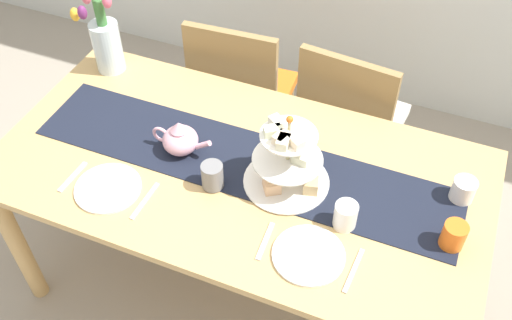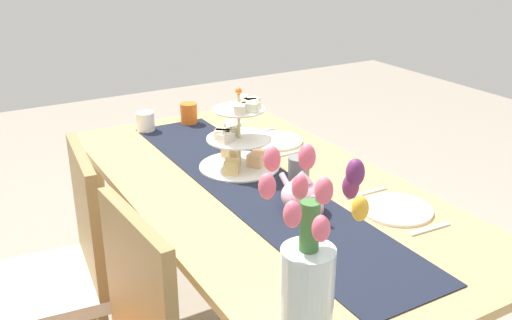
% 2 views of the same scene
% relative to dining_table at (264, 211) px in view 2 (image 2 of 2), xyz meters
% --- Properties ---
extents(dining_table, '(1.77, 0.90, 0.76)m').
position_rel_dining_table_xyz_m(dining_table, '(0.00, 0.00, 0.00)').
color(dining_table, tan).
rests_on(dining_table, ground_plane).
extents(chair_right, '(0.46, 0.46, 0.91)m').
position_rel_dining_table_xyz_m(chair_right, '(0.25, 0.68, -0.15)').
color(chair_right, olive).
rests_on(chair_right, ground_plane).
extents(table_runner, '(1.57, 0.32, 0.00)m').
position_rel_dining_table_xyz_m(table_runner, '(0.00, 0.03, 0.10)').
color(table_runner, black).
rests_on(table_runner, dining_table).
extents(tiered_cake_stand, '(0.30, 0.30, 0.30)m').
position_rel_dining_table_xyz_m(tiered_cake_stand, '(0.18, 0.00, 0.21)').
color(tiered_cake_stand, beige).
rests_on(tiered_cake_stand, table_runner).
extents(teapot, '(0.24, 0.13, 0.14)m').
position_rel_dining_table_xyz_m(teapot, '(-0.23, 0.00, 0.16)').
color(teapot, '#E5A8BC').
rests_on(teapot, table_runner).
extents(tulip_vase, '(0.21, 0.22, 0.44)m').
position_rel_dining_table_xyz_m(tulip_vase, '(-0.73, 0.33, 0.26)').
color(tulip_vase, silver).
rests_on(tulip_vase, dining_table).
extents(cream_jug, '(0.08, 0.08, 0.08)m').
position_rel_dining_table_xyz_m(cream_jug, '(0.75, 0.16, 0.14)').
color(cream_jug, white).
rests_on(cream_jug, dining_table).
extents(dinner_plate_left, '(0.23, 0.23, 0.01)m').
position_rel_dining_table_xyz_m(dinner_plate_left, '(-0.38, -0.26, 0.11)').
color(dinner_plate_left, white).
rests_on(dinner_plate_left, dining_table).
extents(fork_left, '(0.02, 0.15, 0.01)m').
position_rel_dining_table_xyz_m(fork_left, '(-0.52, -0.26, 0.10)').
color(fork_left, silver).
rests_on(fork_left, dining_table).
extents(knife_left, '(0.02, 0.17, 0.01)m').
position_rel_dining_table_xyz_m(knife_left, '(-0.23, -0.26, 0.10)').
color(knife_left, silver).
rests_on(knife_left, dining_table).
extents(dinner_plate_right, '(0.23, 0.23, 0.01)m').
position_rel_dining_table_xyz_m(dinner_plate_right, '(0.35, -0.26, 0.11)').
color(dinner_plate_right, white).
rests_on(dinner_plate_right, dining_table).
extents(fork_right, '(0.02, 0.15, 0.01)m').
position_rel_dining_table_xyz_m(fork_right, '(0.21, -0.26, 0.10)').
color(fork_right, silver).
rests_on(fork_right, dining_table).
extents(knife_right, '(0.02, 0.17, 0.01)m').
position_rel_dining_table_xyz_m(knife_right, '(0.50, -0.26, 0.10)').
color(knife_right, silver).
rests_on(knife_right, dining_table).
extents(mug_grey, '(0.08, 0.08, 0.09)m').
position_rel_dining_table_xyz_m(mug_grey, '(-0.05, -0.11, 0.15)').
color(mug_grey, slate).
rests_on(mug_grey, table_runner).
extents(mug_white_text, '(0.08, 0.08, 0.09)m').
position_rel_dining_table_xyz_m(mug_white_text, '(0.42, -0.10, 0.15)').
color(mug_white_text, white).
rests_on(mug_white_text, dining_table).
extents(mug_orange, '(0.08, 0.08, 0.09)m').
position_rel_dining_table_xyz_m(mug_orange, '(0.75, -0.05, 0.15)').
color(mug_orange, orange).
rests_on(mug_orange, dining_table).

